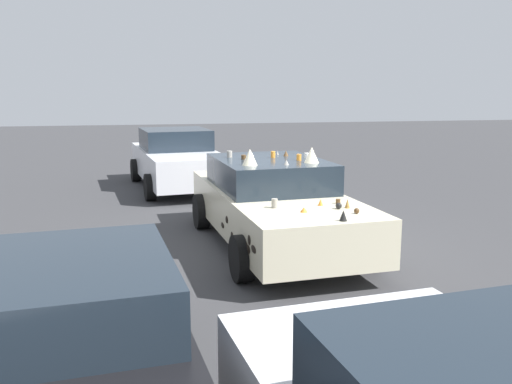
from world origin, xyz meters
The scene contains 4 objects.
ground_plane centered at (0.00, 0.00, 0.00)m, with size 60.00×60.00×0.00m, color #38383A.
art_car_decorated centered at (0.06, 0.00, 0.71)m, with size 4.80×2.34×1.63m.
parked_sedan_row_back_far centered at (5.60, 1.20, 0.72)m, with size 4.59×2.43×1.48m.
parked_sedan_near_right centered at (-4.38, 2.70, 0.69)m, with size 4.35×2.39×1.36m.
Camera 1 is at (-8.37, 2.00, 2.53)m, focal length 38.71 mm.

